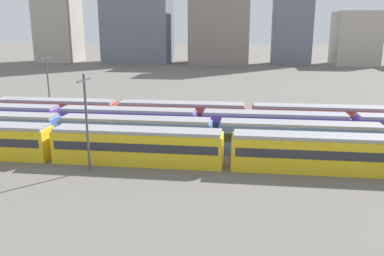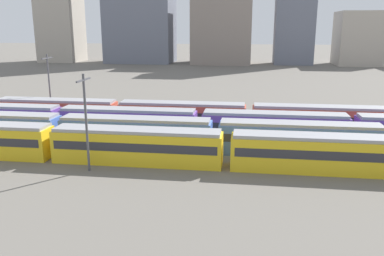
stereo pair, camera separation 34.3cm
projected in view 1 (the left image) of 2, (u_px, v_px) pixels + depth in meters
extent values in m
plane|color=#666059|center=(51.00, 139.00, 51.94)|extent=(600.00, 600.00, 0.00)
cube|color=yellow|center=(138.00, 148.00, 42.29)|extent=(18.00, 3.00, 3.40)
cube|color=#2D2D33|center=(138.00, 144.00, 42.19)|extent=(17.20, 3.06, 0.90)
cube|color=#939399|center=(137.00, 130.00, 41.83)|extent=(17.60, 2.70, 0.35)
cube|color=yellow|center=(322.00, 155.00, 39.89)|extent=(18.00, 3.00, 3.40)
cube|color=#2D2D33|center=(322.00, 151.00, 39.79)|extent=(17.20, 3.06, 0.90)
cube|color=#939399|center=(324.00, 137.00, 39.43)|extent=(17.60, 2.70, 0.35)
cube|color=#4C70BC|center=(136.00, 134.00, 47.49)|extent=(18.00, 3.00, 3.40)
cube|color=#2D2D33|center=(136.00, 131.00, 47.39)|extent=(17.20, 3.06, 0.90)
cube|color=#939399|center=(135.00, 119.00, 47.03)|extent=(17.60, 2.70, 0.35)
cube|color=#4C70BC|center=(299.00, 140.00, 45.09)|extent=(18.00, 3.00, 3.40)
cube|color=#2D2D33|center=(299.00, 137.00, 44.99)|extent=(17.20, 3.06, 0.90)
cube|color=#939399|center=(300.00, 124.00, 44.63)|extent=(17.60, 2.70, 0.35)
cube|color=#6B429E|center=(128.00, 124.00, 52.80)|extent=(18.00, 3.00, 3.40)
cube|color=#2D2D33|center=(128.00, 121.00, 52.70)|extent=(17.20, 3.06, 0.90)
cube|color=#939399|center=(128.00, 110.00, 52.34)|extent=(17.60, 2.70, 0.35)
cube|color=#6B429E|center=(274.00, 128.00, 50.41)|extent=(18.00, 3.00, 3.40)
cube|color=#2D2D33|center=(274.00, 125.00, 50.31)|extent=(17.20, 3.06, 0.90)
cube|color=#939399|center=(274.00, 114.00, 49.95)|extent=(17.60, 2.70, 0.35)
cube|color=#BC4C38|center=(56.00, 113.00, 59.40)|extent=(18.00, 3.00, 3.40)
cube|color=#2D2D33|center=(56.00, 110.00, 59.30)|extent=(17.20, 3.06, 0.90)
cube|color=#939399|center=(55.00, 100.00, 58.94)|extent=(17.60, 2.70, 0.35)
cube|color=#BC4C38|center=(182.00, 116.00, 57.00)|extent=(18.00, 3.00, 3.40)
cube|color=#2D2D33|center=(182.00, 114.00, 56.90)|extent=(17.20, 3.06, 0.90)
cube|color=#939399|center=(182.00, 104.00, 56.54)|extent=(17.60, 2.70, 0.35)
cube|color=#BC4C38|center=(318.00, 120.00, 54.60)|extent=(18.00, 3.00, 3.40)
cube|color=#2D2D33|center=(319.00, 117.00, 54.50)|extent=(17.20, 3.06, 0.90)
cube|color=#939399|center=(319.00, 107.00, 54.14)|extent=(17.60, 2.70, 0.35)
cylinder|color=#4C4C51|center=(87.00, 124.00, 39.20)|extent=(0.24, 0.24, 9.76)
cube|color=#47474C|center=(84.00, 80.00, 38.15)|extent=(0.16, 3.20, 0.16)
cylinder|color=#4C4C51|center=(49.00, 87.00, 61.98)|extent=(0.24, 0.24, 10.08)
cube|color=#47474C|center=(46.00, 58.00, 60.89)|extent=(0.16, 3.20, 0.16)
cube|color=#B2A899|center=(57.00, 13.00, 163.72)|extent=(15.38, 15.57, 39.30)
cube|color=gray|center=(220.00, 25.00, 156.38)|extent=(22.67, 21.89, 30.00)
cube|color=#B2A899|center=(355.00, 38.00, 151.15)|extent=(15.58, 16.89, 19.78)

